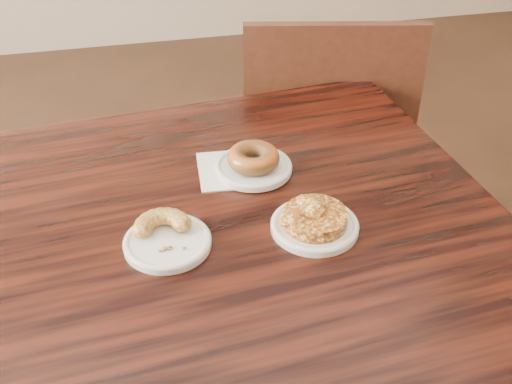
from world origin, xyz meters
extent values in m
cube|color=black|center=(0.08, -0.17, 0.38)|extent=(1.02, 1.02, 0.75)
cube|color=silver|center=(0.08, -0.01, 0.75)|extent=(0.15, 0.15, 0.00)
cylinder|color=white|center=(0.12, -0.02, 0.76)|extent=(0.16, 0.16, 0.01)
cylinder|color=white|center=(-0.08, -0.21, 0.76)|extent=(0.15, 0.15, 0.01)
cylinder|color=silver|center=(0.18, -0.23, 0.76)|extent=(0.16, 0.16, 0.01)
torus|color=maroon|center=(0.12, -0.02, 0.78)|extent=(0.11, 0.11, 0.04)
camera|label=1|loc=(-0.12, -1.09, 1.49)|focal=45.00mm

